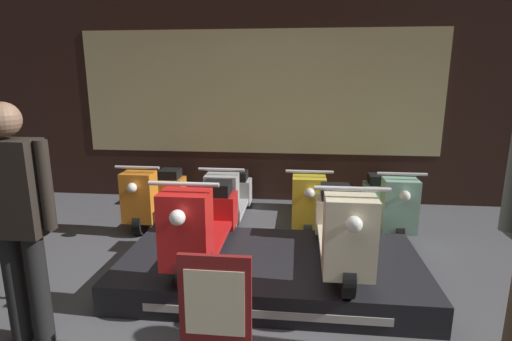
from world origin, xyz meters
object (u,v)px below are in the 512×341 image
Objects in this scene: scooter_display_right at (341,228)px; price_sign_board at (215,309)px; scooter_backrow_1 at (230,198)px; scooter_backrow_0 at (156,195)px; scooter_display_left at (203,222)px; person_left_browsing at (16,212)px; scooter_backrow_3 at (388,203)px; scooter_backrow_2 at (307,200)px.

price_sign_board is at bearing -130.94° from scooter_display_right.
scooter_backrow_0 is at bearing 180.00° from scooter_backrow_1.
scooter_display_right is at bearing 0.00° from scooter_display_left.
scooter_display_right is 2.07× the size of price_sign_board.
scooter_display_left is at bearing 43.08° from person_left_browsing.
scooter_display_left reaches higher than scooter_backrow_3.
scooter_backrow_3 is at bearing 0.00° from scooter_backrow_1.
scooter_backrow_0 is 0.95m from scooter_backrow_1.
person_left_browsing is at bearing -89.95° from scooter_backrow_0.
price_sign_board is at bearing -103.70° from scooter_backrow_2.
scooter_display_right is at bearing -114.92° from scooter_backrow_3.
scooter_display_right is (1.16, 0.00, 0.00)m from scooter_display_left.
scooter_backrow_2 is (1.90, 0.00, 0.00)m from scooter_backrow_0.
scooter_display_right is at bearing -35.47° from scooter_backrow_0.
scooter_backrow_3 is (1.87, 1.53, -0.25)m from scooter_display_left.
price_sign_board is (-0.61, -2.51, 0.06)m from scooter_backrow_2.
scooter_backrow_0 is 1.00× the size of scooter_backrow_2.
scooter_backrow_1 and scooter_backrow_2 have the same top height.
scooter_backrow_2 is at bearing 0.00° from scooter_backrow_0.
price_sign_board is (0.30, -0.98, -0.19)m from scooter_display_left.
scooter_display_right reaches higher than scooter_backrow_1.
scooter_display_left is 1.00× the size of scooter_display_right.
scooter_display_right is 1.00× the size of scooter_backrow_3.
scooter_backrow_2 reaches higher than price_sign_board.
scooter_backrow_3 is 2.07× the size of price_sign_board.
person_left_browsing is at bearing -111.20° from scooter_backrow_1.
price_sign_board is at bearing -2.87° from person_left_browsing.
scooter_backrow_0 is at bearing 144.53° from scooter_display_right.
scooter_backrow_3 is (0.95, 0.00, 0.00)m from scooter_backrow_2.
scooter_display_right is 1.95m from scooter_backrow_1.
scooter_backrow_0 is 2.85m from scooter_backrow_3.
scooter_display_right reaches higher than price_sign_board.
person_left_browsing is (-2.14, -0.92, 0.37)m from scooter_display_right.
scooter_display_right reaches higher than scooter_backrow_2.
scooter_display_left is at bearing -120.98° from scooter_backrow_2.
person_left_browsing is at bearing -156.77° from scooter_display_right.
scooter_backrow_2 is 1.00× the size of scooter_backrow_3.
scooter_backrow_0 and scooter_backrow_2 have the same top height.
scooter_backrow_2 is at bearing 76.30° from price_sign_board.
scooter_backrow_1 is at bearing 127.99° from scooter_display_right.
price_sign_board is (-1.56, -2.51, 0.06)m from scooter_backrow_3.
scooter_display_left is at bearing -88.72° from scooter_backrow_1.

